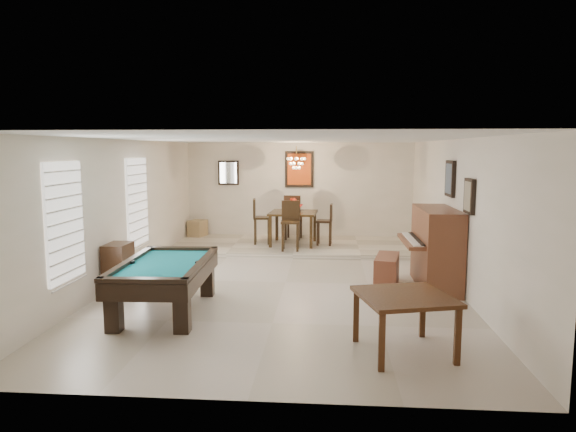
# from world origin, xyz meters

# --- Properties ---
(ground_plane) EXTENTS (6.00, 9.00, 0.02)m
(ground_plane) POSITION_xyz_m (0.00, 0.00, -0.01)
(ground_plane) COLOR beige
(wall_back) EXTENTS (6.00, 0.04, 2.60)m
(wall_back) POSITION_xyz_m (0.00, 4.50, 1.30)
(wall_back) COLOR silver
(wall_back) RESTS_ON ground_plane
(wall_front) EXTENTS (6.00, 0.04, 2.60)m
(wall_front) POSITION_xyz_m (0.00, -4.50, 1.30)
(wall_front) COLOR silver
(wall_front) RESTS_ON ground_plane
(wall_left) EXTENTS (0.04, 9.00, 2.60)m
(wall_left) POSITION_xyz_m (-3.00, 0.00, 1.30)
(wall_left) COLOR silver
(wall_left) RESTS_ON ground_plane
(wall_right) EXTENTS (0.04, 9.00, 2.60)m
(wall_right) POSITION_xyz_m (3.00, 0.00, 1.30)
(wall_right) COLOR silver
(wall_right) RESTS_ON ground_plane
(ceiling) EXTENTS (6.00, 9.00, 0.04)m
(ceiling) POSITION_xyz_m (0.00, 0.00, 2.60)
(ceiling) COLOR white
(ceiling) RESTS_ON wall_back
(dining_step) EXTENTS (6.00, 2.50, 0.12)m
(dining_step) POSITION_xyz_m (0.00, 3.25, 0.06)
(dining_step) COLOR beige
(dining_step) RESTS_ON ground_plane
(window_left_front) EXTENTS (0.06, 1.00, 1.70)m
(window_left_front) POSITION_xyz_m (-2.97, -2.20, 1.40)
(window_left_front) COLOR white
(window_left_front) RESTS_ON wall_left
(window_left_rear) EXTENTS (0.06, 1.00, 1.70)m
(window_left_rear) POSITION_xyz_m (-2.97, 0.60, 1.40)
(window_left_rear) COLOR white
(window_left_rear) RESTS_ON wall_left
(pool_table) EXTENTS (1.28, 2.25, 0.74)m
(pool_table) POSITION_xyz_m (-1.65, -1.84, 0.37)
(pool_table) COLOR black
(pool_table) RESTS_ON ground_plane
(square_table) EXTENTS (1.27, 1.27, 0.71)m
(square_table) POSITION_xyz_m (1.68, -3.16, 0.36)
(square_table) COLOR #361D0D
(square_table) RESTS_ON ground_plane
(upright_piano) EXTENTS (0.94, 1.68, 1.40)m
(upright_piano) POSITION_xyz_m (2.51, -0.10, 0.70)
(upright_piano) COLOR brown
(upright_piano) RESTS_ON ground_plane
(piano_bench) EXTENTS (0.56, 1.02, 0.54)m
(piano_bench) POSITION_xyz_m (1.83, -0.07, 0.27)
(piano_bench) COLOR brown
(piano_bench) RESTS_ON ground_plane
(apothecary_chest) EXTENTS (0.37, 0.56, 0.84)m
(apothecary_chest) POSITION_xyz_m (-2.78, -0.87, 0.42)
(apothecary_chest) COLOR black
(apothecary_chest) RESTS_ON ground_plane
(dining_table) EXTENTS (1.18, 1.18, 0.92)m
(dining_table) POSITION_xyz_m (-0.07, 3.17, 0.58)
(dining_table) COLOR black
(dining_table) RESTS_ON dining_step
(flower_vase) EXTENTS (0.14, 0.14, 0.22)m
(flower_vase) POSITION_xyz_m (-0.07, 3.17, 1.15)
(flower_vase) COLOR red
(flower_vase) RESTS_ON dining_table
(dining_chair_south) EXTENTS (0.43, 0.43, 1.13)m
(dining_chair_south) POSITION_xyz_m (-0.09, 2.41, 0.69)
(dining_chair_south) COLOR black
(dining_chair_south) RESTS_ON dining_step
(dining_chair_north) EXTENTS (0.47, 0.47, 1.15)m
(dining_chair_north) POSITION_xyz_m (-0.11, 3.91, 0.69)
(dining_chair_north) COLOR black
(dining_chair_north) RESTS_ON dining_step
(dining_chair_west) EXTENTS (0.45, 0.45, 1.10)m
(dining_chair_west) POSITION_xyz_m (-0.84, 3.21, 0.67)
(dining_chair_west) COLOR black
(dining_chair_west) RESTS_ON dining_step
(dining_chair_east) EXTENTS (0.39, 0.39, 1.00)m
(dining_chair_east) POSITION_xyz_m (0.68, 3.16, 0.62)
(dining_chair_east) COLOR black
(dining_chair_east) RESTS_ON dining_step
(corner_bench) EXTENTS (0.49, 0.56, 0.43)m
(corner_bench) POSITION_xyz_m (-2.70, 4.18, 0.33)
(corner_bench) COLOR #A18357
(corner_bench) RESTS_ON dining_step
(chandelier) EXTENTS (0.44, 0.44, 0.60)m
(chandelier) POSITION_xyz_m (0.00, 3.20, 2.20)
(chandelier) COLOR #FFE5B2
(chandelier) RESTS_ON ceiling
(back_painting) EXTENTS (0.75, 0.06, 0.95)m
(back_painting) POSITION_xyz_m (0.00, 4.46, 1.90)
(back_painting) COLOR #D84C14
(back_painting) RESTS_ON wall_back
(back_mirror) EXTENTS (0.55, 0.06, 0.65)m
(back_mirror) POSITION_xyz_m (-1.90, 4.46, 1.80)
(back_mirror) COLOR white
(back_mirror) RESTS_ON wall_back
(right_picture_upper) EXTENTS (0.06, 0.55, 0.65)m
(right_picture_upper) POSITION_xyz_m (2.96, 0.30, 1.90)
(right_picture_upper) COLOR slate
(right_picture_upper) RESTS_ON wall_right
(right_picture_lower) EXTENTS (0.06, 0.45, 0.55)m
(right_picture_lower) POSITION_xyz_m (2.96, -1.00, 1.70)
(right_picture_lower) COLOR gray
(right_picture_lower) RESTS_ON wall_right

